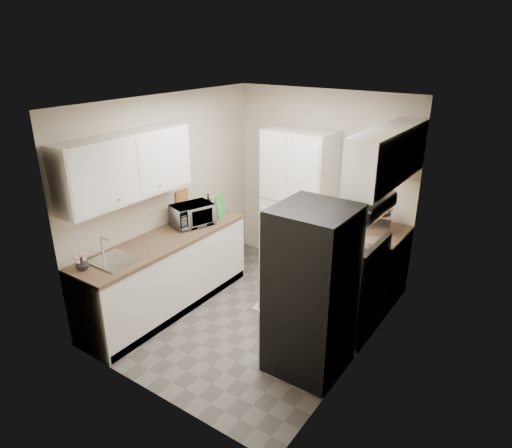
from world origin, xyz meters
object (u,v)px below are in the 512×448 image
at_px(refrigerator, 311,291).
at_px(microwave, 192,215).
at_px(wine_bottle, 208,205).
at_px(pantry_cabinet, 298,204).
at_px(electric_range, 347,291).
at_px(toaster_oven, 378,222).

relative_size(refrigerator, microwave, 3.46).
xyz_separation_m(microwave, wine_bottle, (-0.08, 0.40, -0.01)).
distance_m(pantry_cabinet, wine_bottle, 1.22).
height_order(electric_range, toaster_oven, toaster_oven).
relative_size(microwave, toaster_oven, 1.25).
height_order(pantry_cabinet, refrigerator, pantry_cabinet).
height_order(pantry_cabinet, electric_range, pantry_cabinet).
distance_m(electric_range, toaster_oven, 1.00).
height_order(electric_range, refrigerator, refrigerator).
xyz_separation_m(pantry_cabinet, toaster_oven, (1.16, -0.09, 0.03)).
bearing_deg(pantry_cabinet, electric_range, -38.22).
height_order(pantry_cabinet, microwave, pantry_cabinet).
xyz_separation_m(pantry_cabinet, refrigerator, (1.14, -1.73, -0.15)).
distance_m(electric_range, wine_bottle, 2.13).
xyz_separation_m(refrigerator, toaster_oven, (0.02, 1.63, 0.18)).
bearing_deg(toaster_oven, pantry_cabinet, 158.63).
relative_size(electric_range, refrigerator, 0.66).
height_order(electric_range, microwave, microwave).
bearing_deg(electric_range, wine_bottle, 177.74).
bearing_deg(electric_range, microwave, -170.82).
height_order(pantry_cabinet, wine_bottle, pantry_cabinet).
relative_size(electric_range, microwave, 2.30).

